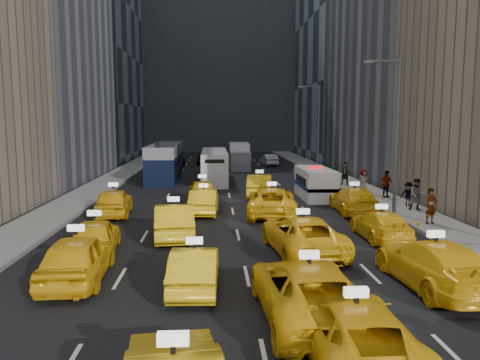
# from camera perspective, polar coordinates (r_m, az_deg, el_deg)

# --- Properties ---
(ground) EXTENTS (160.00, 160.00, 0.00)m
(ground) POSITION_cam_1_polar(r_m,az_deg,el_deg) (15.23, 1.39, -14.03)
(ground) COLOR black
(ground) RESTS_ON ground
(sidewalk_west) EXTENTS (3.00, 90.00, 0.15)m
(sidewalk_west) POSITION_cam_1_polar(r_m,az_deg,el_deg) (40.60, -16.55, -0.70)
(sidewalk_west) COLOR gray
(sidewalk_west) RESTS_ON ground
(sidewalk_east) EXTENTS (3.00, 90.00, 0.15)m
(sidewalk_east) POSITION_cam_1_polar(r_m,az_deg,el_deg) (41.21, 13.18, -0.48)
(sidewalk_east) COLOR gray
(sidewalk_east) RESTS_ON ground
(curb_west) EXTENTS (0.15, 90.00, 0.18)m
(curb_west) POSITION_cam_1_polar(r_m,az_deg,el_deg) (40.29, -14.55, -0.67)
(curb_west) COLOR slate
(curb_west) RESTS_ON ground
(curb_east) EXTENTS (0.15, 90.00, 0.18)m
(curb_east) POSITION_cam_1_polar(r_m,az_deg,el_deg) (40.82, 11.23, -0.48)
(curb_east) COLOR slate
(curb_east) RESTS_ON ground
(building_west_far) EXTENTS (16.00, 22.00, 42.00)m
(building_west_far) POSITION_cam_1_polar(r_m,az_deg,el_deg) (72.49, -19.84, 19.24)
(building_west_far) COLOR #2D3847
(building_west_far) RESTS_ON ground
(building_backdrop) EXTENTS (30.00, 12.00, 40.00)m
(building_backdrop) POSITION_cam_1_polar(r_m,az_deg,el_deg) (87.35, -2.61, 16.87)
(building_backdrop) COLOR slate
(building_backdrop) RESTS_ON ground
(streetlight_near) EXTENTS (2.15, 0.22, 9.00)m
(streetlight_near) POSITION_cam_1_polar(r_m,az_deg,el_deg) (28.12, 18.40, 5.69)
(streetlight_near) COLOR #595B60
(streetlight_near) RESTS_ON ground
(streetlight_far) EXTENTS (2.15, 0.22, 9.00)m
(streetlight_far) POSITION_cam_1_polar(r_m,az_deg,el_deg) (47.29, 9.40, 6.49)
(streetlight_far) COLOR #595B60
(streetlight_far) RESTS_ON ground
(taxi_2) EXTENTS (2.41, 5.20, 1.44)m
(taxi_2) POSITION_cam_1_polar(r_m,az_deg,el_deg) (11.60, 13.81, -17.48)
(taxi_2) COLOR yellow
(taxi_2) RESTS_ON ground
(taxi_4) EXTENTS (2.19, 4.98, 1.67)m
(taxi_4) POSITION_cam_1_polar(r_m,az_deg,el_deg) (17.26, -19.22, -8.94)
(taxi_4) COLOR yellow
(taxi_4) RESTS_ON ground
(taxi_5) EXTENTS (1.61, 4.31, 1.41)m
(taxi_5) POSITION_cam_1_polar(r_m,az_deg,el_deg) (15.76, -5.54, -10.60)
(taxi_5) COLOR yellow
(taxi_5) RESTS_ON ground
(taxi_6) EXTENTS (2.94, 5.95, 1.62)m
(taxi_6) POSITION_cam_1_polar(r_m,az_deg,el_deg) (13.58, 8.35, -13.17)
(taxi_6) COLOR yellow
(taxi_6) RESTS_ON ground
(taxi_7) EXTENTS (2.57, 5.65, 1.60)m
(taxi_7) POSITION_cam_1_polar(r_m,az_deg,el_deg) (17.02, 22.59, -9.43)
(taxi_7) COLOR yellow
(taxi_7) RESTS_ON ground
(taxi_8) EXTENTS (2.26, 4.61, 1.51)m
(taxi_8) POSITION_cam_1_polar(r_m,az_deg,el_deg) (20.45, -17.24, -6.55)
(taxi_8) COLOR yellow
(taxi_8) RESTS_ON ground
(taxi_9) EXTENTS (2.23, 5.14, 1.65)m
(taxi_9) POSITION_cam_1_polar(r_m,az_deg,el_deg) (22.31, -8.05, -4.96)
(taxi_9) COLOR yellow
(taxi_9) RESTS_ON ground
(taxi_10) EXTENTS (3.18, 5.84, 1.55)m
(taxi_10) POSITION_cam_1_polar(r_m,az_deg,el_deg) (19.86, 7.63, -6.63)
(taxi_10) COLOR yellow
(taxi_10) RESTS_ON ground
(taxi_11) EXTENTS (1.89, 4.60, 1.33)m
(taxi_11) POSITION_cam_1_polar(r_m,az_deg,el_deg) (22.88, 16.79, -5.30)
(taxi_11) COLOR yellow
(taxi_11) RESTS_ON ground
(taxi_12) EXTENTS (2.30, 4.86, 1.60)m
(taxi_12) POSITION_cam_1_polar(r_m,az_deg,el_deg) (28.23, -15.13, -2.59)
(taxi_12) COLOR yellow
(taxi_12) RESTS_ON ground
(taxi_13) EXTENTS (1.75, 4.54, 1.48)m
(taxi_13) POSITION_cam_1_polar(r_m,az_deg,el_deg) (27.85, -4.43, -2.62)
(taxi_13) COLOR yellow
(taxi_13) RESTS_ON ground
(taxi_14) EXTENTS (3.37, 6.19, 1.64)m
(taxi_14) POSITION_cam_1_polar(r_m,az_deg,el_deg) (27.34, 3.88, -2.63)
(taxi_14) COLOR yellow
(taxi_14) RESTS_ON ground
(taxi_15) EXTENTS (2.42, 5.44, 1.55)m
(taxi_15) POSITION_cam_1_polar(r_m,az_deg,el_deg) (28.81, 13.73, -2.40)
(taxi_15) COLOR yellow
(taxi_15) RESTS_ON ground
(taxi_16) EXTENTS (1.98, 4.56, 1.53)m
(taxi_16) POSITION_cam_1_polar(r_m,az_deg,el_deg) (31.96, -4.61, -1.28)
(taxi_16) COLOR yellow
(taxi_16) RESTS_ON ground
(taxi_17) EXTENTS (2.28, 5.08, 1.62)m
(taxi_17) POSITION_cam_1_polar(r_m,az_deg,el_deg) (33.96, 2.39, -0.68)
(taxi_17) COLOR yellow
(taxi_17) RESTS_ON ground
(nypd_van) EXTENTS (2.25, 5.39, 2.28)m
(nypd_van) POSITION_cam_1_polar(r_m,az_deg,el_deg) (33.66, 9.12, -0.46)
(nypd_van) COLOR white
(nypd_van) RESTS_ON ground
(double_decker) EXTENTS (3.94, 11.40, 3.25)m
(double_decker) POSITION_cam_1_polar(r_m,az_deg,el_deg) (44.20, -9.10, 2.15)
(double_decker) COLOR black
(double_decker) RESTS_ON ground
(city_bus) EXTENTS (2.75, 10.76, 2.75)m
(city_bus) POSITION_cam_1_polar(r_m,az_deg,el_deg) (42.64, -3.14, 1.70)
(city_bus) COLOR silver
(city_bus) RESTS_ON ground
(box_truck) EXTENTS (2.58, 6.49, 2.91)m
(box_truck) POSITION_cam_1_polar(r_m,az_deg,el_deg) (53.08, -0.09, 2.90)
(box_truck) COLOR white
(box_truck) RESTS_ON ground
(misc_car_0) EXTENTS (1.46, 4.06, 1.33)m
(misc_car_0) POSITION_cam_1_polar(r_m,az_deg,el_deg) (45.17, 7.71, 1.08)
(misc_car_0) COLOR #9B9DA2
(misc_car_0) RESTS_ON ground
(misc_car_1) EXTENTS (2.87, 5.82, 1.59)m
(misc_car_1) POSITION_cam_1_polar(r_m,az_deg,el_deg) (55.31, -8.29, 2.35)
(misc_car_1) COLOR black
(misc_car_1) RESTS_ON ground
(misc_car_2) EXTENTS (2.02, 4.89, 1.41)m
(misc_car_2) POSITION_cam_1_polar(r_m,az_deg,el_deg) (60.49, -1.11, 2.76)
(misc_car_2) COLOR gray
(misc_car_2) RESTS_ON ground
(misc_car_3) EXTENTS (2.13, 4.89, 1.64)m
(misc_car_3) POSITION_cam_1_polar(r_m,az_deg,el_deg) (59.22, -4.29, 2.75)
(misc_car_3) COLOR black
(misc_car_3) RESTS_ON ground
(misc_car_4) EXTENTS (1.91, 4.40, 1.41)m
(misc_car_4) POSITION_cam_1_polar(r_m,az_deg,el_deg) (57.15, 3.56, 2.47)
(misc_car_4) COLOR #A6A8AE
(misc_car_4) RESTS_ON ground
(pedestrian_0) EXTENTS (0.80, 0.66, 1.88)m
(pedestrian_0) POSITION_cam_1_polar(r_m,az_deg,el_deg) (26.34, 22.26, -2.96)
(pedestrian_0) COLOR gray
(pedestrian_0) RESTS_ON sidewalk_east
(pedestrian_1) EXTENTS (1.04, 0.77, 1.91)m
(pedestrian_1) POSITION_cam_1_polar(r_m,az_deg,el_deg) (29.94, 20.78, -1.67)
(pedestrian_1) COLOR gray
(pedestrian_1) RESTS_ON sidewalk_east
(pedestrian_2) EXTENTS (1.06, 0.65, 1.53)m
(pedestrian_2) POSITION_cam_1_polar(r_m,az_deg,el_deg) (31.19, 19.84, -1.64)
(pedestrian_2) COLOR gray
(pedestrian_2) RESTS_ON sidewalk_east
(pedestrian_3) EXTENTS (1.20, 0.78, 1.89)m
(pedestrian_3) POSITION_cam_1_polar(r_m,az_deg,el_deg) (34.17, 17.37, -0.48)
(pedestrian_3) COLOR gray
(pedestrian_3) RESTS_ON sidewalk_east
(pedestrian_4) EXTENTS (0.98, 0.76, 1.77)m
(pedestrian_4) POSITION_cam_1_polar(r_m,az_deg,el_deg) (35.90, 14.79, -0.12)
(pedestrian_4) COLOR gray
(pedestrian_4) RESTS_ON sidewalk_east
(pedestrian_5) EXTENTS (1.82, 1.05, 1.89)m
(pedestrian_5) POSITION_cam_1_polar(r_m,az_deg,el_deg) (40.11, 12.67, 0.79)
(pedestrian_5) COLOR gray
(pedestrian_5) RESTS_ON sidewalk_east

